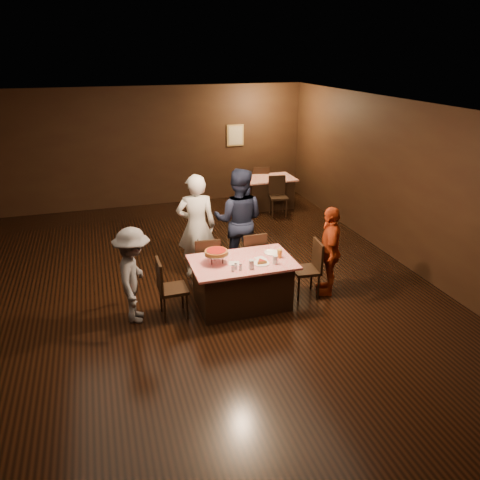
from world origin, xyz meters
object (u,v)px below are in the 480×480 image
at_px(chair_back_near, 278,196).
at_px(plate_empty, 272,253).
at_px(chair_far_right, 251,256).
at_px(chair_end_right, 306,269).
at_px(chair_back_far, 261,183).
at_px(main_table, 242,283).
at_px(glass_front_right, 275,260).
at_px(chair_far_left, 206,262).
at_px(diner_grey_knit, 134,276).
at_px(glass_amber, 279,254).
at_px(glass_front_left, 251,264).
at_px(diner_white_jacket, 196,227).
at_px(chair_end_left, 173,288).
at_px(diner_navy_hoodie, 239,220).
at_px(back_table, 268,192).
at_px(diner_red_shirt, 330,251).
at_px(pizza_stand, 216,252).

xyz_separation_m(chair_back_near, plate_empty, (-1.62, -3.79, 0.30)).
relative_size(chair_far_right, chair_end_right, 1.00).
height_order(chair_back_far, plate_empty, chair_back_far).
distance_m(main_table, glass_front_right, 0.69).
bearing_deg(plate_empty, chair_far_right, 104.04).
distance_m(chair_far_left, glass_front_right, 1.36).
xyz_separation_m(diner_grey_knit, glass_amber, (2.25, -0.10, 0.10)).
relative_size(chair_back_far, glass_front_left, 6.79).
height_order(main_table, glass_front_right, glass_front_right).
xyz_separation_m(main_table, chair_back_near, (2.17, 3.94, 0.09)).
height_order(chair_far_right, chair_end_right, same).
bearing_deg(plate_empty, chair_back_near, 66.83).
xyz_separation_m(diner_white_jacket, glass_front_left, (0.50, -1.55, -0.10)).
bearing_deg(chair_end_left, diner_navy_hoodie, -49.25).
relative_size(back_table, chair_far_left, 1.37).
bearing_deg(plate_empty, chair_end_right, -15.26).
relative_size(glass_front_right, glass_amber, 1.00).
relative_size(chair_far_right, chair_back_far, 1.00).
relative_size(chair_back_near, plate_empty, 3.80).
height_order(back_table, diner_navy_hoodie, diner_navy_hoodie).
relative_size(chair_far_right, chair_end_left, 1.00).
relative_size(diner_white_jacket, diner_red_shirt, 1.24).
bearing_deg(glass_front_right, main_table, 150.95).
xyz_separation_m(diner_red_shirt, glass_front_right, (-1.05, -0.24, 0.08)).
distance_m(chair_back_far, diner_navy_hoodie, 4.36).
bearing_deg(glass_amber, chair_end_right, 5.71).
height_order(chair_end_right, glass_front_right, chair_end_right).
xyz_separation_m(pizza_stand, glass_front_right, (0.85, -0.30, -0.11)).
bearing_deg(diner_red_shirt, chair_end_left, -65.60).
relative_size(chair_back_near, chair_back_far, 1.00).
bearing_deg(diner_grey_knit, chair_end_left, -83.22).
distance_m(chair_back_far, diner_white_jacket, 4.79).
relative_size(diner_navy_hoodie, diner_red_shirt, 1.26).
xyz_separation_m(glass_front_left, glass_front_right, (0.40, 0.05, 0.00)).
height_order(chair_far_left, diner_navy_hoodie, diner_navy_hoodie).
xyz_separation_m(chair_back_far, plate_empty, (-1.62, -5.09, 0.30)).
bearing_deg(diner_navy_hoodie, chair_end_left, 66.97).
xyz_separation_m(chair_back_far, diner_grey_knit, (-3.82, -5.18, 0.26)).
bearing_deg(glass_front_left, diner_grey_knit, 168.33).
xyz_separation_m(chair_far_right, chair_back_far, (1.77, 4.49, 0.00)).
xyz_separation_m(chair_far_left, glass_amber, (1.00, -0.80, 0.37)).
height_order(main_table, chair_far_right, chair_far_right).
distance_m(back_table, glass_front_left, 5.39).
height_order(pizza_stand, plate_empty, pizza_stand).
relative_size(main_table, chair_far_right, 1.68).
bearing_deg(pizza_stand, chair_back_far, 63.64).
xyz_separation_m(back_table, glass_front_left, (-2.12, -4.94, 0.46)).
height_order(diner_grey_knit, pizza_stand, diner_grey_knit).
bearing_deg(chair_end_right, chair_far_left, -111.08).
bearing_deg(plate_empty, back_table, 70.14).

